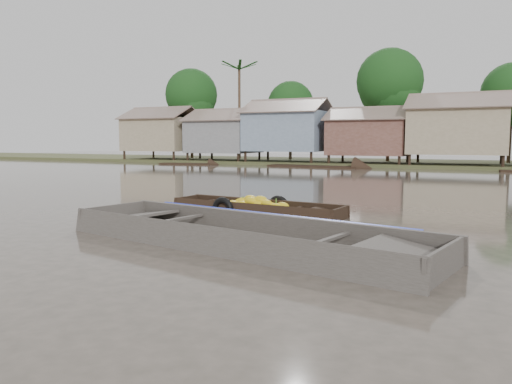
% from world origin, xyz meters
% --- Properties ---
extents(ground, '(120.00, 120.00, 0.00)m').
position_xyz_m(ground, '(0.00, 0.00, 0.00)').
color(ground, '#453E34').
rests_on(ground, ground).
extents(riverbank, '(120.00, 12.47, 10.22)m').
position_xyz_m(riverbank, '(3.03, 31.86, 3.07)').
color(riverbank, '#384723').
rests_on(riverbank, ground).
extents(banana_boat, '(5.12, 1.79, 0.71)m').
position_xyz_m(banana_boat, '(-1.31, 3.24, 0.13)').
color(banana_boat, black).
rests_on(banana_boat, ground).
extents(viewer_boat, '(8.10, 3.64, 0.63)m').
position_xyz_m(viewer_boat, '(0.28, -0.70, 0.07)').
color(viewer_boat, '#3F3A35').
rests_on(viewer_boat, ground).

